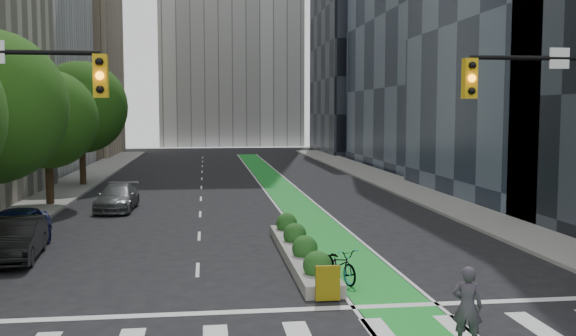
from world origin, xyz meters
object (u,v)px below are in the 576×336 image
object	(u,v)px
parked_car_left_near	(15,230)
parked_car_left_far	(117,198)
median_planter	(300,250)
bicycle	(339,264)
parked_car_left_mid	(15,239)
cyclist	(467,306)

from	to	relation	value
parked_car_left_near	parked_car_left_far	bearing A→B (deg)	75.26
median_planter	parked_car_left_far	xyz separation A→B (m)	(-8.20, 12.93, 0.32)
median_planter	bicycle	bearing A→B (deg)	-75.31
median_planter	parked_car_left_mid	xyz separation A→B (m)	(-10.27, 1.31, 0.39)
bicycle	parked_car_left_far	xyz separation A→B (m)	(-9.00, 15.99, 0.15)
cyclist	parked_car_left_mid	world-z (taller)	cyclist
cyclist	parked_car_left_mid	xyz separation A→B (m)	(-12.79, 10.34, -0.18)
bicycle	cyclist	distance (m)	6.24
parked_car_left_near	parked_car_left_far	distance (m)	10.50
median_planter	bicycle	distance (m)	3.16
parked_car_left_mid	median_planter	bearing A→B (deg)	-12.43
median_planter	bicycle	size ratio (longest dim) A/B	4.91
parked_car_left_far	bicycle	bearing A→B (deg)	-58.50
cyclist	parked_car_left_far	distance (m)	24.45
parked_car_left_near	parked_car_left_mid	bearing A→B (deg)	-74.34
median_planter	parked_car_left_mid	bearing A→B (deg)	172.76
bicycle	parked_car_left_near	bearing A→B (deg)	136.32
median_planter	parked_car_left_near	bearing A→B (deg)	165.64
bicycle	parked_car_left_mid	distance (m)	11.90
parked_car_left_near	parked_car_left_far	world-z (taller)	parked_car_left_near
cyclist	parked_car_left_near	size ratio (longest dim) A/B	0.38
bicycle	cyclist	world-z (taller)	cyclist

